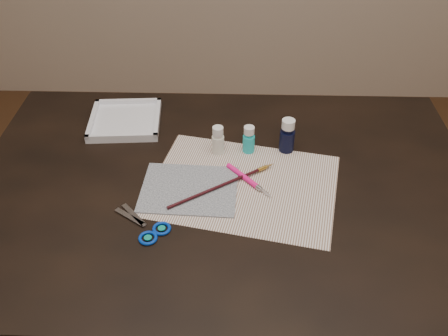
{
  "coord_description": "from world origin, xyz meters",
  "views": [
    {
      "loc": [
        0.03,
        -0.97,
        1.57
      ],
      "look_at": [
        0.0,
        0.0,
        0.8
      ],
      "focal_mm": 40.0,
      "sensor_mm": 36.0,
      "label": 1
    }
  ],
  "objects_px": {
    "paint_bottle_white": "(218,140)",
    "scissors": "(138,223)",
    "paper": "(244,185)",
    "canvas": "(189,189)",
    "paint_bottle_navy": "(287,136)",
    "paint_bottle_cyan": "(249,139)",
    "palette_tray": "(125,120)"
  },
  "relations": [
    {
      "from": "paint_bottle_white",
      "to": "scissors",
      "type": "bearing_deg",
      "value": -121.22
    },
    {
      "from": "paint_bottle_white",
      "to": "paper",
      "type": "bearing_deg",
      "value": -63.0
    },
    {
      "from": "canvas",
      "to": "paint_bottle_cyan",
      "type": "relative_size",
      "value": 2.98
    },
    {
      "from": "palette_tray",
      "to": "paint_bottle_navy",
      "type": "bearing_deg",
      "value": -14.63
    },
    {
      "from": "paint_bottle_white",
      "to": "paint_bottle_cyan",
      "type": "distance_m",
      "value": 0.08
    },
    {
      "from": "paint_bottle_cyan",
      "to": "scissors",
      "type": "xyz_separation_m",
      "value": [
        -0.26,
        -0.29,
        -0.04
      ]
    },
    {
      "from": "paper",
      "to": "canvas",
      "type": "relative_size",
      "value": 1.93
    },
    {
      "from": "scissors",
      "to": "palette_tray",
      "type": "distance_m",
      "value": 0.44
    },
    {
      "from": "scissors",
      "to": "canvas",
      "type": "bearing_deg",
      "value": -95.94
    },
    {
      "from": "paint_bottle_white",
      "to": "scissors",
      "type": "xyz_separation_m",
      "value": [
        -0.17,
        -0.29,
        -0.04
      ]
    },
    {
      "from": "canvas",
      "to": "paint_bottle_cyan",
      "type": "height_order",
      "value": "paint_bottle_cyan"
    },
    {
      "from": "paint_bottle_white",
      "to": "palette_tray",
      "type": "xyz_separation_m",
      "value": [
        -0.28,
        0.14,
        -0.03
      ]
    },
    {
      "from": "paper",
      "to": "paint_bottle_cyan",
      "type": "bearing_deg",
      "value": 85.0
    },
    {
      "from": "scissors",
      "to": "paint_bottle_cyan",
      "type": "bearing_deg",
      "value": -96.66
    },
    {
      "from": "canvas",
      "to": "scissors",
      "type": "relative_size",
      "value": 1.42
    },
    {
      "from": "paint_bottle_navy",
      "to": "paper",
      "type": "bearing_deg",
      "value": -127.29
    },
    {
      "from": "canvas",
      "to": "palette_tray",
      "type": "xyz_separation_m",
      "value": [
        -0.22,
        0.3,
        0.01
      ]
    },
    {
      "from": "canvas",
      "to": "paint_bottle_white",
      "type": "xyz_separation_m",
      "value": [
        0.07,
        0.16,
        0.04
      ]
    },
    {
      "from": "paper",
      "to": "canvas",
      "type": "height_order",
      "value": "canvas"
    },
    {
      "from": "paint_bottle_cyan",
      "to": "canvas",
      "type": "bearing_deg",
      "value": -131.73
    },
    {
      "from": "paint_bottle_navy",
      "to": "palette_tray",
      "type": "bearing_deg",
      "value": 165.37
    },
    {
      "from": "paint_bottle_cyan",
      "to": "scissors",
      "type": "bearing_deg",
      "value": -131.21
    },
    {
      "from": "paper",
      "to": "paint_bottle_white",
      "type": "xyz_separation_m",
      "value": [
        -0.07,
        0.14,
        0.04
      ]
    },
    {
      "from": "scissors",
      "to": "paint_bottle_navy",
      "type": "bearing_deg",
      "value": -105.63
    },
    {
      "from": "paper",
      "to": "scissors",
      "type": "distance_m",
      "value": 0.29
    },
    {
      "from": "paper",
      "to": "paint_bottle_white",
      "type": "height_order",
      "value": "paint_bottle_white"
    },
    {
      "from": "canvas",
      "to": "palette_tray",
      "type": "relative_size",
      "value": 1.17
    },
    {
      "from": "paint_bottle_navy",
      "to": "scissors",
      "type": "relative_size",
      "value": 0.59
    },
    {
      "from": "paper",
      "to": "paint_bottle_cyan",
      "type": "distance_m",
      "value": 0.15
    },
    {
      "from": "scissors",
      "to": "palette_tray",
      "type": "height_order",
      "value": "palette_tray"
    },
    {
      "from": "scissors",
      "to": "palette_tray",
      "type": "relative_size",
      "value": 0.82
    },
    {
      "from": "paint_bottle_navy",
      "to": "palette_tray",
      "type": "distance_m",
      "value": 0.49
    }
  ]
}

